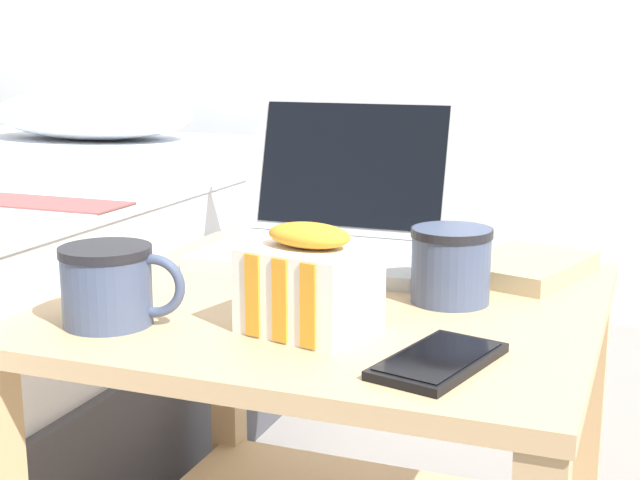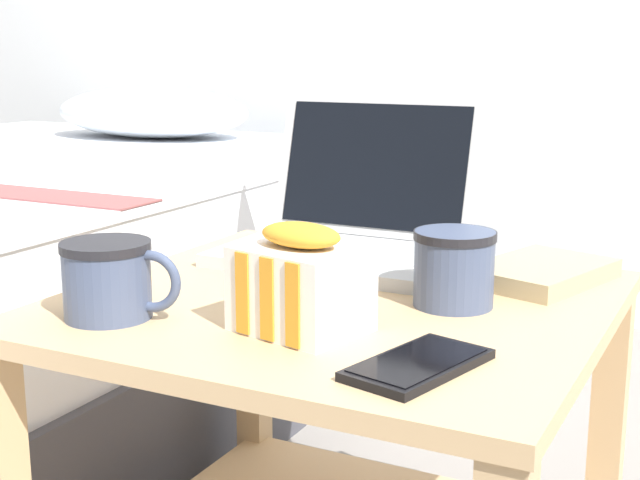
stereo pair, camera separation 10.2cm
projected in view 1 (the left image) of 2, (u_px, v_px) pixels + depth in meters
name	position (u px, v px, depth m)	size (l,w,h in m)	color
bedside_table	(333.00, 427.00, 1.11)	(0.63, 0.60, 0.48)	tan
laptop	(331.00, 225.00, 1.28)	(0.32, 0.28, 0.22)	#B7BABC
mug_front_left	(452.00, 261.00, 1.05)	(0.10, 0.13, 0.09)	#3F4C6B
mug_front_right	(109.00, 281.00, 0.96)	(0.14, 0.10, 0.09)	#3F4C6B
snack_bag	(309.00, 283.00, 0.94)	(0.15, 0.13, 0.12)	white
cell_phone	(439.00, 361.00, 0.84)	(0.11, 0.16, 0.01)	black
closed_book	(525.00, 267.00, 1.17)	(0.18, 0.22, 0.02)	tan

